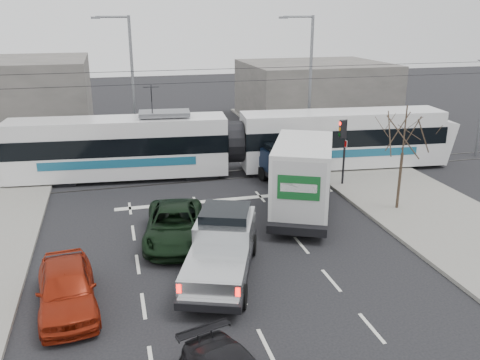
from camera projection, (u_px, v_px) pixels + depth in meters
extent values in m
plane|color=black|center=(262.00, 250.00, 20.68)|extent=(120.00, 120.00, 0.00)
cube|color=gray|center=(454.00, 226.00, 22.78)|extent=(6.00, 60.00, 0.15)
cube|color=#33302D|center=(213.00, 176.00, 29.86)|extent=(60.00, 1.60, 0.03)
cube|color=slate|center=(314.00, 91.00, 44.77)|extent=(12.00, 10.00, 5.00)
cylinder|color=#47382B|center=(399.00, 181.00, 24.29)|extent=(0.14, 0.14, 2.75)
cylinder|color=#47382B|center=(405.00, 130.00, 23.49)|extent=(0.07, 0.07, 2.25)
cylinder|color=black|center=(344.00, 152.00, 27.59)|extent=(0.12, 0.12, 3.60)
cube|color=black|center=(342.00, 129.00, 27.13)|extent=(0.28, 0.28, 0.95)
cylinder|color=#FF0C07|center=(340.00, 124.00, 27.00)|extent=(0.06, 0.20, 0.20)
cylinder|color=orange|center=(340.00, 129.00, 27.10)|extent=(0.06, 0.20, 0.20)
cylinder|color=#05330C|center=(340.00, 135.00, 27.19)|extent=(0.06, 0.20, 0.20)
cube|color=white|center=(346.00, 144.00, 27.29)|extent=(0.02, 0.30, 0.40)
cylinder|color=slate|center=(310.00, 86.00, 33.89)|extent=(0.20, 0.20, 9.00)
cylinder|color=slate|center=(298.00, 17.00, 32.26)|extent=(2.00, 0.14, 0.14)
cube|color=slate|center=(283.00, 18.00, 32.04)|extent=(0.55, 0.25, 0.14)
cylinder|color=slate|center=(133.00, 88.00, 33.01)|extent=(0.20, 0.20, 9.00)
cylinder|color=slate|center=(112.00, 17.00, 31.38)|extent=(2.00, 0.14, 0.14)
cube|color=slate|center=(95.00, 18.00, 31.16)|extent=(0.55, 0.25, 0.14)
cylinder|color=black|center=(211.00, 82.00, 28.12)|extent=(60.00, 0.03, 0.03)
cylinder|color=black|center=(211.00, 69.00, 27.90)|extent=(60.00, 0.03, 0.03)
cube|color=white|center=(120.00, 162.00, 29.24)|extent=(12.43, 3.68, 1.48)
cube|color=black|center=(119.00, 143.00, 28.87)|extent=(12.49, 3.71, 1.01)
cube|color=white|center=(117.00, 127.00, 28.59)|extent=(12.42, 3.58, 0.94)
cube|color=#175775|center=(118.00, 164.00, 27.94)|extent=(8.54, 0.81, 0.47)
cube|color=white|center=(341.00, 152.00, 31.24)|extent=(12.43, 3.68, 1.48)
cube|color=black|center=(342.00, 134.00, 30.88)|extent=(12.49, 3.71, 1.01)
cube|color=white|center=(343.00, 119.00, 30.59)|extent=(12.42, 3.58, 0.94)
cube|color=#175775|center=(349.00, 154.00, 29.94)|extent=(8.54, 0.81, 0.47)
cylinder|color=black|center=(234.00, 142.00, 29.94)|extent=(1.17, 2.54, 2.46)
cube|color=slate|center=(164.00, 113.00, 28.77)|extent=(2.98, 1.80, 0.24)
cube|color=black|center=(62.00, 178.00, 28.99)|extent=(2.09, 2.35, 0.34)
cube|color=black|center=(201.00, 171.00, 30.20)|extent=(2.09, 2.35, 0.34)
cube|color=black|center=(267.00, 168.00, 30.80)|extent=(2.09, 2.35, 0.34)
cube|color=black|center=(390.00, 162.00, 32.00)|extent=(2.09, 2.35, 0.34)
cube|color=black|center=(221.00, 263.00, 18.38)|extent=(4.08, 6.40, 0.26)
cube|color=#BABDBF|center=(225.00, 232.00, 19.18)|extent=(2.81, 3.10, 1.20)
cube|color=black|center=(225.00, 216.00, 19.08)|extent=(2.30, 2.32, 0.57)
cube|color=#BABDBF|center=(230.00, 223.00, 20.62)|extent=(2.24, 1.72, 0.57)
cube|color=#BABDBF|center=(216.00, 270.00, 17.00)|extent=(2.87, 3.27, 0.68)
cube|color=silver|center=(208.00, 303.00, 15.60)|extent=(1.86, 0.85, 0.19)
cube|color=#FF0C07|center=(179.00, 288.00, 15.69)|extent=(0.17, 0.13, 0.29)
cube|color=#FF0C07|center=(238.00, 292.00, 15.50)|extent=(0.17, 0.13, 0.29)
cylinder|color=black|center=(205.00, 243.00, 20.36)|extent=(0.57, 0.88, 0.83)
cylinder|color=black|center=(252.00, 245.00, 20.16)|extent=(0.57, 0.88, 0.83)
cylinder|color=black|center=(184.00, 293.00, 16.70)|extent=(0.57, 0.88, 0.83)
cylinder|color=black|center=(242.00, 296.00, 16.51)|extent=(0.57, 0.88, 0.83)
cube|color=black|center=(302.00, 201.00, 24.37)|extent=(5.33, 7.68, 0.37)
cube|color=white|center=(306.00, 167.00, 26.68)|extent=(2.89, 2.59, 1.67)
cube|color=black|center=(307.00, 155.00, 26.61)|extent=(2.35, 1.92, 0.63)
cube|color=silver|center=(302.00, 175.00, 23.20)|extent=(4.35, 5.56, 3.08)
cube|color=silver|center=(298.00, 193.00, 20.90)|extent=(2.02, 0.97, 2.71)
cube|color=#125221|center=(299.00, 188.00, 20.77)|extent=(1.60, 0.75, 1.05)
cube|color=black|center=(297.00, 232.00, 21.20)|extent=(2.16, 1.18, 0.19)
cylinder|color=black|center=(284.00, 186.00, 26.77)|extent=(0.68, 0.98, 0.94)
cylinder|color=black|center=(326.00, 189.00, 26.39)|extent=(0.68, 0.98, 0.94)
cylinder|color=black|center=(274.00, 217.00, 22.66)|extent=(0.72, 1.08, 1.04)
cylinder|color=black|center=(324.00, 220.00, 22.29)|extent=(0.72, 1.08, 1.04)
cube|color=black|center=(290.00, 178.00, 27.81)|extent=(2.61, 5.32, 0.25)
cube|color=black|center=(283.00, 161.00, 28.38)|extent=(2.14, 2.39, 1.17)
cube|color=black|center=(282.00, 150.00, 28.28)|extent=(1.81, 1.75, 0.56)
cube|color=black|center=(273.00, 159.00, 29.53)|extent=(1.91, 1.17, 0.56)
cube|color=black|center=(301.00, 177.00, 26.70)|extent=(2.16, 2.54, 0.66)
cube|color=silver|center=(313.00, 189.00, 25.63)|extent=(1.74, 0.44, 0.18)
cube|color=#590505|center=(298.00, 184.00, 25.29)|extent=(0.15, 0.10, 0.29)
cube|color=#590505|center=(327.00, 179.00, 25.90)|extent=(0.15, 0.10, 0.29)
cylinder|color=black|center=(263.00, 174.00, 28.96)|extent=(0.40, 0.85, 0.82)
cylinder|color=black|center=(290.00, 170.00, 29.60)|extent=(0.40, 0.85, 0.82)
cylinder|color=black|center=(290.00, 192.00, 26.11)|extent=(0.40, 0.85, 0.82)
cylinder|color=black|center=(319.00, 187.00, 26.75)|extent=(0.40, 0.85, 0.82)
imported|color=black|center=(174.00, 225.00, 21.28)|extent=(3.18, 5.47, 1.43)
imported|color=maroon|center=(67.00, 288.00, 16.36)|extent=(2.25, 4.66, 1.53)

